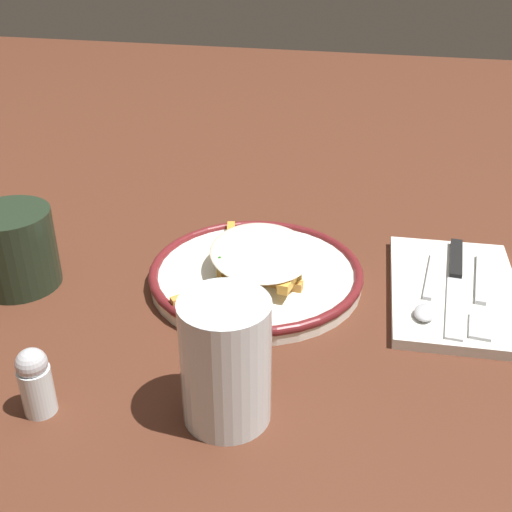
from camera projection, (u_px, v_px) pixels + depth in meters
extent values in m
plane|color=#50281A|center=(256.00, 282.00, 0.75)|extent=(2.60, 2.60, 0.00)
cylinder|color=white|center=(256.00, 277.00, 0.75)|extent=(0.25, 0.25, 0.02)
torus|color=maroon|center=(256.00, 271.00, 0.75)|extent=(0.25, 0.25, 0.01)
cube|color=#E0B359|center=(288.00, 268.00, 0.74)|extent=(0.05, 0.08, 0.01)
cube|color=#CC8D3F|center=(271.00, 281.00, 0.71)|extent=(0.07, 0.02, 0.01)
cube|color=#D38C49|center=(264.00, 256.00, 0.76)|extent=(0.07, 0.03, 0.01)
cube|color=gold|center=(291.00, 277.00, 0.70)|extent=(0.02, 0.06, 0.01)
cube|color=#F2C557|center=(272.00, 262.00, 0.73)|extent=(0.08, 0.01, 0.01)
cube|color=#D6823F|center=(272.00, 265.00, 0.73)|extent=(0.05, 0.07, 0.01)
cube|color=gold|center=(275.00, 258.00, 0.76)|extent=(0.05, 0.05, 0.01)
cube|color=gold|center=(250.00, 262.00, 0.75)|extent=(0.07, 0.08, 0.01)
cube|color=#EAB053|center=(233.00, 244.00, 0.79)|extent=(0.04, 0.07, 0.01)
cube|color=#EDBE65|center=(273.00, 253.00, 0.75)|extent=(0.05, 0.09, 0.01)
cube|color=#DEB463|center=(234.00, 260.00, 0.76)|extent=(0.03, 0.09, 0.01)
cube|color=gold|center=(264.00, 260.00, 0.73)|extent=(0.03, 0.06, 0.01)
cube|color=#E0B65A|center=(267.00, 262.00, 0.73)|extent=(0.09, 0.02, 0.01)
cube|color=gold|center=(206.00, 293.00, 0.69)|extent=(0.07, 0.06, 0.01)
cube|color=gold|center=(230.00, 238.00, 0.80)|extent=(0.03, 0.07, 0.01)
ellipsoid|color=silver|center=(261.00, 251.00, 0.73)|extent=(0.16, 0.17, 0.01)
cube|color=#25701D|center=(220.00, 258.00, 0.71)|extent=(0.00, 0.00, 0.00)
cube|color=#227328|center=(266.00, 254.00, 0.72)|extent=(0.00, 0.00, 0.00)
cube|color=#346919|center=(250.00, 246.00, 0.73)|extent=(0.00, 0.00, 0.00)
cube|color=#355C37|center=(265.00, 249.00, 0.73)|extent=(0.00, 0.00, 0.00)
cube|color=#2D742B|center=(253.00, 241.00, 0.75)|extent=(0.00, 0.00, 0.00)
cube|color=#30731B|center=(270.00, 246.00, 0.74)|extent=(0.00, 0.00, 0.00)
cube|color=silver|center=(454.00, 291.00, 0.72)|extent=(0.15, 0.23, 0.01)
cube|color=silver|center=(481.00, 278.00, 0.73)|extent=(0.02, 0.11, 0.00)
cube|color=silver|center=(480.00, 327.00, 0.65)|extent=(0.03, 0.05, 0.00)
cube|color=black|center=(456.00, 259.00, 0.77)|extent=(0.02, 0.09, 0.01)
cube|color=silver|center=(455.00, 307.00, 0.68)|extent=(0.03, 0.12, 0.00)
cube|color=silver|center=(431.00, 275.00, 0.74)|extent=(0.02, 0.10, 0.00)
ellipsoid|color=silver|center=(424.00, 313.00, 0.67)|extent=(0.03, 0.03, 0.01)
cylinder|color=silver|center=(226.00, 361.00, 0.53)|extent=(0.08, 0.08, 0.12)
cylinder|color=#202D1E|center=(14.00, 249.00, 0.73)|extent=(0.10, 0.10, 0.09)
cylinder|color=silver|center=(37.00, 390.00, 0.55)|extent=(0.03, 0.03, 0.05)
sphere|color=#B7BABF|center=(31.00, 363.00, 0.54)|extent=(0.03, 0.03, 0.03)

